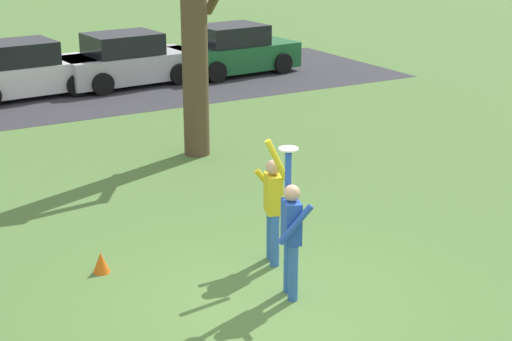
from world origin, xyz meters
TOP-DOWN VIEW (x-y plane):
  - ground_plane at (0.00, 0.00)m, footprint 120.00×120.00m
  - person_catcher at (0.27, 0.01)m, footprint 0.48×0.59m
  - person_defender at (0.63, 1.10)m, footprint 0.56×0.63m
  - frisbee_disc at (0.34, 0.22)m, footprint 0.27×0.27m
  - parked_car_white at (0.26, 14.40)m, footprint 4.23×2.28m
  - parked_car_silver at (3.47, 14.36)m, footprint 4.23×2.28m
  - parked_car_green at (7.12, 14.27)m, footprint 4.23×2.28m
  - parking_strip at (2.00, 14.06)m, footprint 19.95×6.40m
  - bare_tree_tall at (2.12, 6.77)m, footprint 1.39×1.28m
  - field_cone_orange at (-1.77, 2.07)m, footprint 0.26×0.26m

SIDE VIEW (x-z plane):
  - ground_plane at x=0.00m, z-range 0.00..0.00m
  - parking_strip at x=2.00m, z-range 0.00..0.01m
  - field_cone_orange at x=-1.77m, z-range 0.00..0.32m
  - parked_car_white at x=0.26m, z-range -0.07..1.52m
  - parked_car_silver at x=3.47m, z-range -0.07..1.52m
  - parked_car_green at x=7.12m, z-range -0.07..1.52m
  - person_defender at x=0.63m, z-range -0.04..2.00m
  - person_catcher at x=0.27m, z-range -0.06..2.02m
  - frisbee_disc at x=0.34m, z-range 2.08..2.10m
  - bare_tree_tall at x=2.12m, z-range 0.05..6.62m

